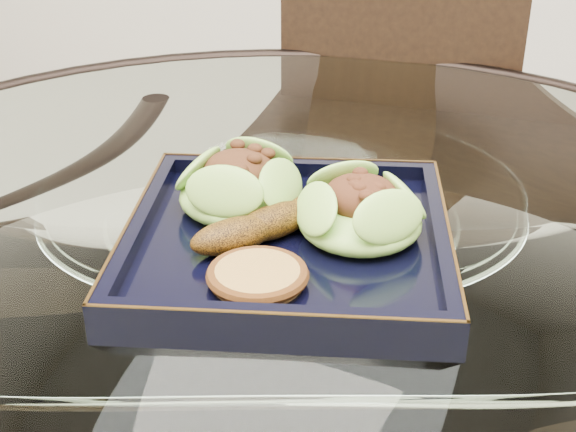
% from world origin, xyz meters
% --- Properties ---
extents(dining_table, '(1.13, 1.13, 0.77)m').
position_xyz_m(dining_table, '(-0.00, -0.00, 0.60)').
color(dining_table, white).
rests_on(dining_table, ground).
extents(dining_chair, '(0.41, 0.41, 0.87)m').
position_xyz_m(dining_chair, '(-0.01, 0.45, 0.49)').
color(dining_chair, black).
rests_on(dining_chair, ground).
extents(navy_plate, '(0.33, 0.33, 0.02)m').
position_xyz_m(navy_plate, '(0.02, -0.05, 0.77)').
color(navy_plate, black).
rests_on(navy_plate, dining_table).
extents(lettuce_wrap_left, '(0.14, 0.14, 0.04)m').
position_xyz_m(lettuce_wrap_left, '(-0.04, -0.01, 0.80)').
color(lettuce_wrap_left, '#5F972C').
rests_on(lettuce_wrap_left, navy_plate).
extents(lettuce_wrap_right, '(0.13, 0.13, 0.04)m').
position_xyz_m(lettuce_wrap_right, '(0.08, -0.02, 0.80)').
color(lettuce_wrap_right, '#62A931').
rests_on(lettuce_wrap_right, navy_plate).
extents(roasted_plantain, '(0.11, 0.14, 0.03)m').
position_xyz_m(roasted_plantain, '(0.01, -0.05, 0.80)').
color(roasted_plantain, '#5D3809').
rests_on(roasted_plantain, navy_plate).
extents(crumb_patty, '(0.09, 0.09, 0.01)m').
position_xyz_m(crumb_patty, '(0.03, -0.13, 0.79)').
color(crumb_patty, '#BE8D3F').
rests_on(crumb_patty, navy_plate).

